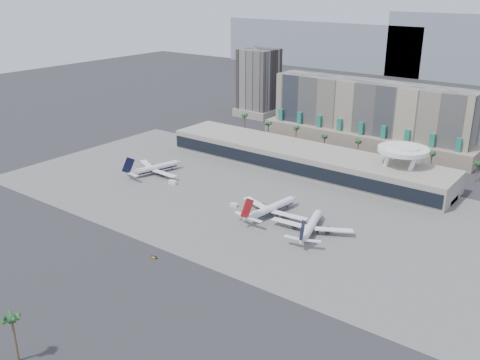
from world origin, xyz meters
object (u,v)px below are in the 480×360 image
Objects in this scene: airliner_right at (311,226)px; taxiway_sign at (154,257)px; service_vehicle_a at (173,182)px; service_vehicle_b at (234,205)px; airliner_centre at (271,208)px; airliner_left at (154,168)px.

taxiway_sign is (-37.40, -56.87, -2.70)m from airliner_right.
airliner_right is at bearing 39.90° from taxiway_sign.
service_vehicle_a is 44.61m from service_vehicle_b.
airliner_right is 68.12m from taxiway_sign.
service_vehicle_a is at bearing 151.92° from service_vehicle_b.
service_vehicle_a is (-64.21, 1.61, -2.35)m from airliner_centre.
service_vehicle_b is (-19.80, -2.59, -2.55)m from airliner_centre.
airliner_right is at bearing -15.90° from service_vehicle_a.
airliner_left reaches higher than taxiway_sign.
airliner_right is 11.24× the size of service_vehicle_b.
airliner_right is 43.62m from service_vehicle_b.
service_vehicle_a is (19.50, -5.91, -2.24)m from airliner_left.
airliner_centre is 9.16× the size of service_vehicle_a.
airliner_left is 20.50m from service_vehicle_a.
service_vehicle_b is 1.35× the size of taxiway_sign.
airliner_left reaches higher than airliner_right.
airliner_left is at bearing 157.08° from airliner_right.
airliner_centre is 24.19m from airliner_right.
service_vehicle_a reaches higher than service_vehicle_b.
taxiway_sign is (6.09, -59.15, -0.29)m from service_vehicle_b.
service_vehicle_a is (-87.90, 6.49, -2.21)m from airliner_right.
airliner_right is 15.19× the size of taxiway_sign.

